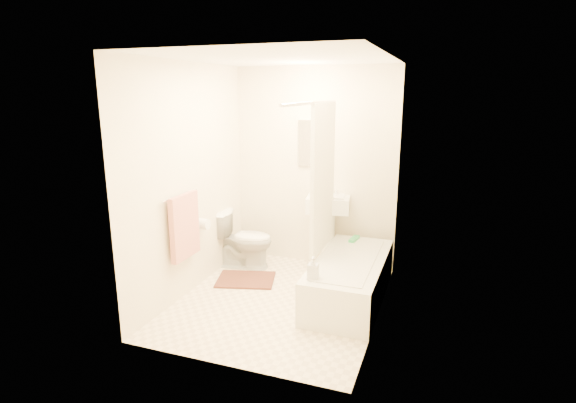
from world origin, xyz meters
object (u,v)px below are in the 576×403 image
(sink, at_px, (328,229))
(bath_mat, at_px, (246,280))
(soap_bottle, at_px, (313,268))
(toilet, at_px, (244,240))
(bathtub, at_px, (350,279))

(sink, bearing_deg, bath_mat, -147.20)
(bath_mat, distance_m, soap_bottle, 1.29)
(toilet, height_order, bath_mat, toilet)
(toilet, relative_size, sink, 0.72)
(toilet, bearing_deg, sink, -79.62)
(soap_bottle, bearing_deg, sink, 99.06)
(sink, bearing_deg, bathtub, -69.58)
(bathtub, bearing_deg, soap_bottle, -110.80)
(sink, distance_m, soap_bottle, 1.37)
(toilet, xyz_separation_m, bathtub, (1.41, -0.45, -0.13))
(bathtub, xyz_separation_m, bath_mat, (-1.21, 0.05, -0.21))
(toilet, bearing_deg, bath_mat, -160.66)
(sink, distance_m, bath_mat, 1.15)
(toilet, bearing_deg, soap_bottle, -138.74)
(sink, height_order, bath_mat, sink)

